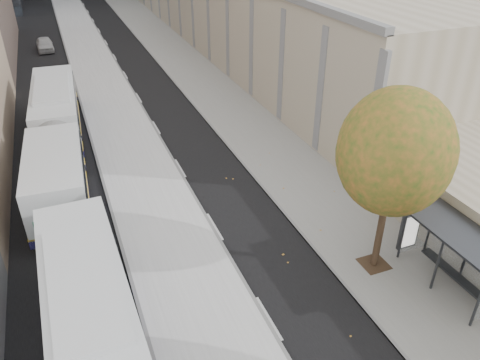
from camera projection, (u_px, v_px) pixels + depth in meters
bus_platform at (111, 105)px, 34.56m from camera, size 4.25×150.00×0.15m
sidewalk at (214, 92)px, 37.12m from camera, size 4.75×150.00×0.08m
bus_shelter at (462, 240)px, 17.31m from camera, size 1.90×4.40×2.53m
tree_c at (395, 153)px, 16.71m from camera, size 4.20×4.20×7.28m
bus_far at (56, 134)px, 26.67m from camera, size 3.47×17.93×2.97m
distant_car at (45, 44)px, 47.36m from camera, size 1.67×3.87×1.30m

